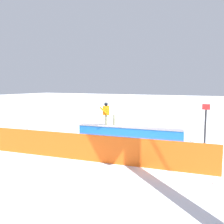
{
  "coord_description": "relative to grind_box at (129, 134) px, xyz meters",
  "views": [
    {
      "loc": [
        -5.3,
        12.98,
        3.27
      ],
      "look_at": [
        0.59,
        1.07,
        1.72
      ],
      "focal_mm": 38.14,
      "sensor_mm": 36.0,
      "label": 1
    }
  ],
  "objects": [
    {
      "name": "snowboarder",
      "position": [
        1.34,
        0.23,
        1.19
      ],
      "size": [
        1.41,
        1.0,
        1.44
      ],
      "color": "silver",
      "rests_on": "grind_box"
    },
    {
      "name": "safety_fence",
      "position": [
        0.0,
        4.56,
        0.24
      ],
      "size": [
        10.39,
        1.27,
        1.16
      ],
      "primitive_type": "cube",
      "rotation": [
        0.0,
        0.0,
        0.12
      ],
      "color": "#EE5C16",
      "rests_on": "ground_plane"
    },
    {
      "name": "ground_plane",
      "position": [
        0.0,
        0.0,
        -0.34
      ],
      "size": [
        120.0,
        120.0,
        0.0
      ],
      "primitive_type": "plane",
      "color": "white"
    },
    {
      "name": "trail_marker",
      "position": [
        -4.23,
        -0.28,
        0.86
      ],
      "size": [
        0.4,
        0.1,
        2.25
      ],
      "color": "#262628",
      "rests_on": "ground_plane"
    },
    {
      "name": "grind_box",
      "position": [
        0.0,
        0.0,
        0.0
      ],
      "size": [
        6.35,
        1.35,
        0.75
      ],
      "color": "blue",
      "rests_on": "ground_plane"
    }
  ]
}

